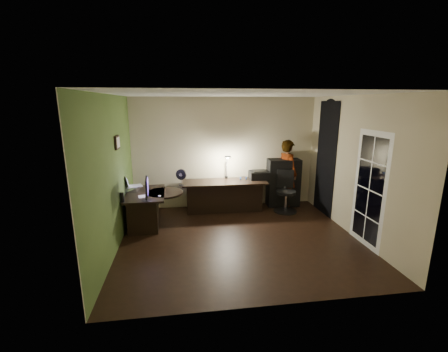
{
  "coord_description": "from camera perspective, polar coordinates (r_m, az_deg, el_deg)",
  "views": [
    {
      "loc": [
        -1.05,
        -5.24,
        2.55
      ],
      "look_at": [
        -0.15,
        1.05,
        1.0
      ],
      "focal_mm": 24.0,
      "sensor_mm": 36.0,
      "label": 1
    }
  ],
  "objects": [
    {
      "name": "desk_fan",
      "position": [
        6.78,
        -8.14,
        -0.23
      ],
      "size": [
        0.27,
        0.21,
        0.37
      ],
      "primitive_type": "cube",
      "rotation": [
        0.0,
        0.0,
        -0.4
      ],
      "color": "black",
      "rests_on": "desk_right"
    },
    {
      "name": "wall_back",
      "position": [
        7.42,
        0.11,
        4.39
      ],
      "size": [
        4.5,
        0.01,
        2.7
      ],
      "primitive_type": "cube",
      "color": "#BAAF8B",
      "rests_on": "floor"
    },
    {
      "name": "desk_right",
      "position": [
        7.21,
        0.08,
        -3.87
      ],
      "size": [
        2.0,
        0.72,
        0.75
      ],
      "primitive_type": "cube",
      "rotation": [
        0.0,
        0.0,
        -0.01
      ],
      "color": "black",
      "rests_on": "floor"
    },
    {
      "name": "wall_right",
      "position": [
        6.31,
        23.63,
        1.58
      ],
      "size": [
        0.01,
        4.0,
        2.7
      ],
      "primitive_type": "cube",
      "color": "#BAAF8B",
      "rests_on": "floor"
    },
    {
      "name": "person",
      "position": [
        7.68,
        11.94,
        0.54
      ],
      "size": [
        0.59,
        0.7,
        1.68
      ],
      "primitive_type": "imported",
      "rotation": [
        0.0,
        0.0,
        1.93
      ],
      "color": "#D8A88C",
      "rests_on": "floor"
    },
    {
      "name": "arched_doorway",
      "position": [
        7.3,
        18.83,
        3.1
      ],
      "size": [
        0.01,
        0.9,
        2.6
      ],
      "primitive_type": "cube",
      "color": "black",
      "rests_on": "floor"
    },
    {
      "name": "floor",
      "position": [
        5.93,
        2.93,
        -11.86
      ],
      "size": [
        4.5,
        4.0,
        0.01
      ],
      "primitive_type": "cube",
      "color": "black",
      "rests_on": "ground"
    },
    {
      "name": "wall_left",
      "position": [
        5.51,
        -20.56,
        0.25
      ],
      "size": [
        0.01,
        4.0,
        2.7
      ],
      "primitive_type": "cube",
      "color": "#BAAF8B",
      "rests_on": "floor"
    },
    {
      "name": "speaker",
      "position": [
        5.98,
        -18.85,
        -3.88
      ],
      "size": [
        0.09,
        0.09,
        0.2
      ],
      "primitive_type": "cylinder",
      "rotation": [
        0.0,
        0.0,
        -0.26
      ],
      "color": "black",
      "rests_on": "desk_left"
    },
    {
      "name": "ceiling",
      "position": [
        5.35,
        3.3,
        15.35
      ],
      "size": [
        4.5,
        4.0,
        0.01
      ],
      "primitive_type": "cube",
      "color": "silver",
      "rests_on": "floor"
    },
    {
      "name": "laptop",
      "position": [
        6.58,
        -16.8,
        -0.92
      ],
      "size": [
        0.42,
        0.41,
        0.23
      ],
      "primitive_type": "cube",
      "rotation": [
        0.0,
        0.0,
        0.36
      ],
      "color": "silver",
      "rests_on": "laptop_stand"
    },
    {
      "name": "green_wall_overlay",
      "position": [
        5.51,
        -20.4,
        0.25
      ],
      "size": [
        0.0,
        4.0,
        2.7
      ],
      "primitive_type": "cube",
      "color": "#445F27",
      "rests_on": "floor"
    },
    {
      "name": "framed_picture",
      "position": [
        5.85,
        -19.72,
        6.04
      ],
      "size": [
        0.04,
        0.3,
        0.25
      ],
      "primitive_type": "cube",
      "color": "black",
      "rests_on": "wall_left"
    },
    {
      "name": "desk_lamp",
      "position": [
        7.31,
        0.46,
        1.94
      ],
      "size": [
        0.18,
        0.3,
        0.63
      ],
      "primitive_type": "cube",
      "rotation": [
        0.0,
        0.0,
        0.11
      ],
      "color": "black",
      "rests_on": "desk_right"
    },
    {
      "name": "notepad",
      "position": [
        6.23,
        -15.36,
        -3.82
      ],
      "size": [
        0.18,
        0.23,
        0.01
      ],
      "primitive_type": "cube",
      "rotation": [
        0.0,
        0.0,
        0.21
      ],
      "color": "silver",
      "rests_on": "desk_left"
    },
    {
      "name": "office_chair",
      "position": [
        7.28,
        11.75,
        -3.02
      ],
      "size": [
        0.64,
        0.64,
        0.98
      ],
      "primitive_type": "cube",
      "rotation": [
        0.0,
        0.0,
        -0.19
      ],
      "color": "black",
      "rests_on": "floor"
    },
    {
      "name": "desk_left",
      "position": [
        6.57,
        -14.56,
        -6.17
      ],
      "size": [
        0.83,
        1.3,
        0.73
      ],
      "primitive_type": "cube",
      "rotation": [
        0.0,
        0.0,
        0.04
      ],
      "color": "black",
      "rests_on": "floor"
    },
    {
      "name": "mouse",
      "position": [
        6.14,
        -12.2,
        -3.76
      ],
      "size": [
        0.1,
        0.11,
        0.04
      ],
      "primitive_type": "ellipsoid",
      "rotation": [
        0.0,
        0.0,
        0.38
      ],
      "color": "silver",
      "rests_on": "desk_left"
    },
    {
      "name": "pen",
      "position": [
        6.12,
        -15.5,
        -4.15
      ],
      "size": [
        0.08,
        0.11,
        0.01
      ],
      "primitive_type": "cube",
      "rotation": [
        0.0,
        0.0,
        0.58
      ],
      "color": "black",
      "rests_on": "desk_left"
    },
    {
      "name": "french_door",
      "position": [
        5.92,
        25.94,
        -2.38
      ],
      "size": [
        0.02,
        0.92,
        2.1
      ],
      "primitive_type": "cube",
      "color": "white",
      "rests_on": "floor"
    },
    {
      "name": "phone",
      "position": [
        6.68,
        -11.23,
        -2.43
      ],
      "size": [
        0.1,
        0.15,
        0.01
      ],
      "primitive_type": "cube",
      "rotation": [
        0.0,
        0.0,
        -0.25
      ],
      "color": "black",
      "rests_on": "desk_left"
    },
    {
      "name": "cabinet",
      "position": [
        7.71,
        11.2,
        -1.23
      ],
      "size": [
        0.82,
        0.43,
        1.2
      ],
      "primitive_type": "cube",
      "rotation": [
        0.0,
        0.0,
        -0.05
      ],
      "color": "black",
      "rests_on": "floor"
    },
    {
      "name": "wall_front",
      "position": [
        3.61,
        9.3,
        -5.89
      ],
      "size": [
        4.5,
        0.01,
        2.7
      ],
      "primitive_type": "cube",
      "color": "#BAAF8B",
      "rests_on": "floor"
    },
    {
      "name": "headphones",
      "position": [
        7.26,
        3.7,
        -0.37
      ],
      "size": [
        0.18,
        0.08,
        0.08
      ],
      "primitive_type": "cube",
      "rotation": [
        0.0,
        0.0,
        -0.04
      ],
      "color": "#1D469E",
      "rests_on": "desk_right"
    },
    {
      "name": "laptop_stand",
      "position": [
        6.64,
        -17.03,
        -2.41
      ],
      "size": [
        0.31,
        0.28,
        0.11
      ],
      "primitive_type": "cube",
      "rotation": [
        0.0,
        0.0,
        -0.23
      ],
      "color": "silver",
      "rests_on": "desk_left"
    },
    {
      "name": "monitor",
      "position": [
        5.93,
        -14.64,
        -3.1
      ],
      "size": [
        0.14,
        0.49,
        0.32
      ],
      "primitive_type": "cube",
      "rotation": [
        0.0,
        0.0,
        0.08
      ],
      "color": "black",
      "rests_on": "desk_left"
    },
    {
      "name": "printer",
      "position": [
        7.35,
        6.74,
        0.25
      ],
      "size": [
        0.48,
        0.38,
        0.21
      ],
      "primitive_type": "cube",
      "rotation": [
        0.0,
        0.0,
        -0.02
      ],
      "color": "black",
      "rests_on": "desk_right"
    }
  ]
}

